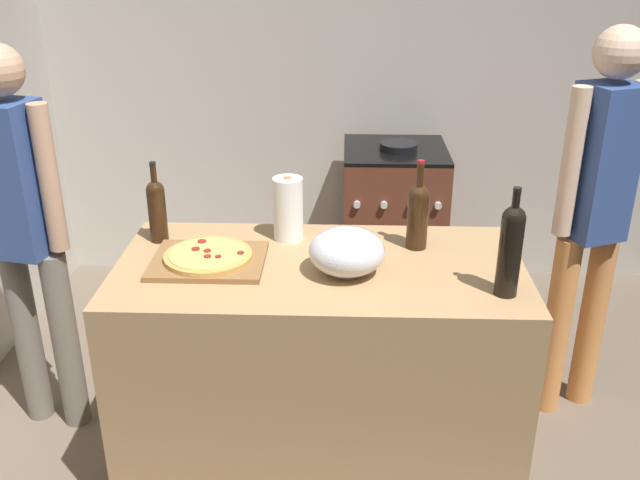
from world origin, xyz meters
name	(u,v)px	position (x,y,z in m)	size (l,w,h in m)	color
ground_plane	(341,387)	(0.00, 1.24, -0.01)	(4.03, 3.09, 0.02)	#6B5B4C
kitchen_wall_rear	(345,62)	(0.00, 2.54, 1.30)	(4.03, 0.10, 2.60)	#BCB7AD
counter	(319,370)	(-0.08, 0.71, 0.45)	(1.46, 0.74, 0.90)	tan
cutting_board	(208,261)	(-0.48, 0.71, 0.91)	(0.40, 0.32, 0.02)	olive
pizza	(207,256)	(-0.48, 0.71, 0.93)	(0.31, 0.31, 0.03)	tan
mixing_bowl	(346,251)	(0.01, 0.65, 0.98)	(0.26, 0.26, 0.16)	#B2B2B7
paper_towel_roll	(287,209)	(-0.21, 0.94, 1.02)	(0.11, 0.11, 0.25)	white
wine_bottle_dark	(417,213)	(0.27, 0.87, 1.04)	(0.08, 0.08, 0.34)	#331E0F
wine_bottle_clear	(510,247)	(0.53, 0.51, 1.07)	(0.07, 0.07, 0.37)	black
wine_bottle_amber	(156,208)	(-0.70, 0.90, 1.03)	(0.07, 0.07, 0.31)	#331E0F
stove	(392,226)	(0.28, 2.14, 0.46)	(0.56, 0.58, 0.95)	brown
person_in_stripes	(25,225)	(-1.25, 0.96, 0.93)	(0.35, 0.24, 1.63)	slate
person_in_red	(594,206)	(1.02, 1.16, 0.97)	(0.35, 0.26, 1.68)	#D88C4C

